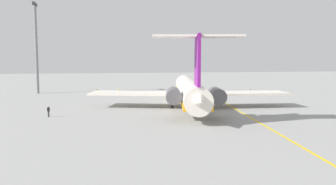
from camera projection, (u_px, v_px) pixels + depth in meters
ground at (222, 108)px, 60.60m from camera, size 348.81×348.81×0.00m
main_jetliner at (190, 90)px, 59.66m from camera, size 41.37×36.84×12.12m
ground_crew_near_nose at (48, 110)px, 50.50m from camera, size 0.32×0.36×1.77m
ground_crew_near_tail at (97, 91)px, 81.15m from camera, size 0.27×0.42×1.67m
ground_crew_portside at (250, 91)px, 81.75m from camera, size 0.33×0.33×1.72m
ground_crew_starboard at (119, 91)px, 81.16m from camera, size 0.29×0.41×1.83m
safety_cone_nose at (256, 95)px, 81.02m from camera, size 0.40×0.40×0.55m
taxiway_centreline at (230, 106)px, 62.77m from camera, size 102.86×15.99×0.01m
light_mast at (36, 44)px, 86.05m from camera, size 4.00×0.70×23.50m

